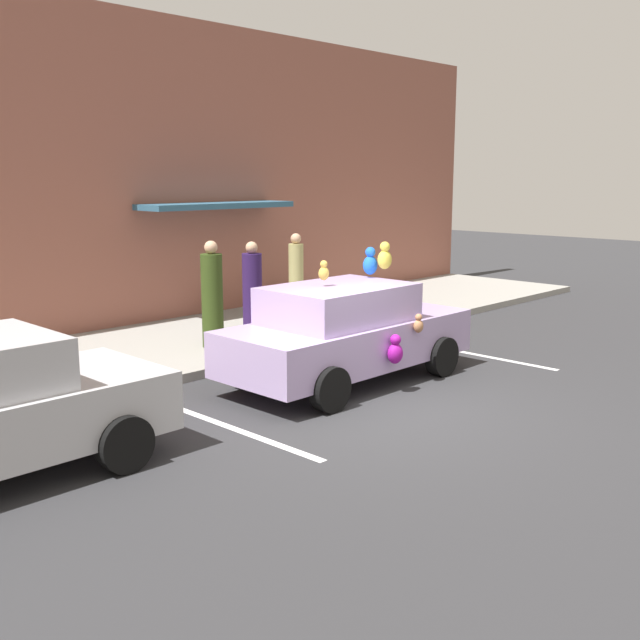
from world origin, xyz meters
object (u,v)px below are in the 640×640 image
Objects in this scene: pedestrian_by_lamp at (252,290)px; plush_covered_car at (346,332)px; teddy_bear_on_sidewalk at (328,309)px; pedestrian_walking_past at (296,275)px; pedestrian_near_shopfront at (212,298)px.

plush_covered_car is at bearing -107.89° from pedestrian_by_lamp.
pedestrian_walking_past is (0.78, 1.73, 0.45)m from teddy_bear_on_sidewalk.
pedestrian_near_shopfront reaches higher than pedestrian_by_lamp.
pedestrian_by_lamp is (1.48, 0.63, -0.07)m from pedestrian_near_shopfront.
teddy_bear_on_sidewalk is 1.95m from pedestrian_walking_past.
pedestrian_near_shopfront is 3.75m from pedestrian_walking_past.
plush_covered_car is 2.38× the size of pedestrian_walking_past.
pedestrian_by_lamp is at bearing 142.78° from teddy_bear_on_sidewalk.
pedestrian_near_shopfront reaches higher than teddy_bear_on_sidewalk.
pedestrian_near_shopfront is (-2.69, 0.28, 0.51)m from teddy_bear_on_sidewalk.
teddy_bear_on_sidewalk is 1.58m from pedestrian_by_lamp.
plush_covered_car is at bearing -125.65° from pedestrian_walking_past.
pedestrian_walking_past is (3.14, 4.37, 0.18)m from plush_covered_car.
pedestrian_walking_past is at bearing 22.60° from pedestrian_near_shopfront.
plush_covered_car is 3.75m from pedestrian_by_lamp.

